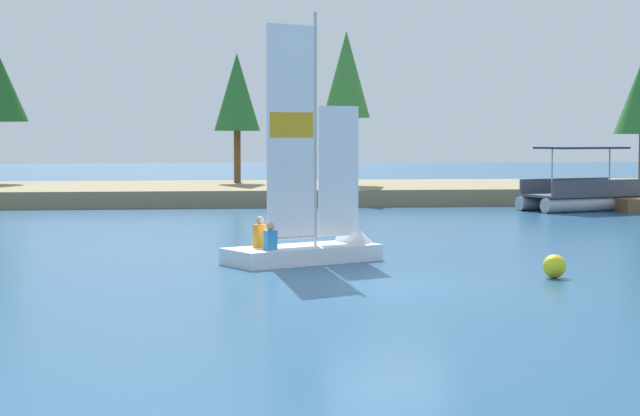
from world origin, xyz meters
TOP-DOWN VIEW (x-y plane):
  - ground_plane at (0.00, 0.00)m, footprint 200.00×200.00m
  - shore_bank at (0.00, 30.68)m, footprint 80.00×11.29m
  - shoreline_tree_midleft at (-1.88, 33.18)m, footprint 2.31×2.31m
  - shoreline_tree_centre at (3.36, 31.10)m, footprint 2.31×2.31m
  - wooden_dock at (14.15, 22.71)m, footprint 1.90×5.66m
  - sailboat at (-0.71, 4.82)m, footprint 4.51×3.31m
  - pontoon_boat at (12.01, 22.00)m, footprint 5.55×3.88m
  - channel_buoy at (3.87, 0.89)m, footprint 0.52×0.52m

SIDE VIEW (x-z plane):
  - ground_plane at x=0.00m, z-range 0.00..0.00m
  - channel_buoy at x=3.87m, z-range 0.00..0.52m
  - wooden_dock at x=14.15m, z-range 0.00..0.55m
  - shore_bank at x=0.00m, z-range 0.00..0.73m
  - sailboat at x=-0.71m, z-range -2.88..3.78m
  - pontoon_boat at x=12.01m, z-range -0.67..1.98m
  - shoreline_tree_midleft at x=-1.88m, z-range 1.99..8.49m
  - shoreline_tree_centre at x=3.36m, z-range 2.27..9.72m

